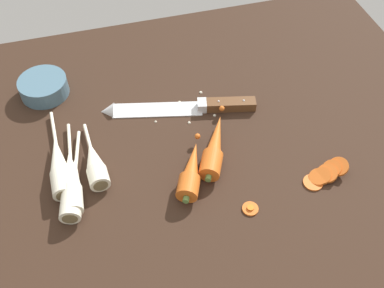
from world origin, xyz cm
name	(u,v)px	position (x,y,z in cm)	size (l,w,h in cm)	color
ground_plane	(190,148)	(0.00, 0.00, -2.00)	(120.00, 90.00, 4.00)	#332116
chefs_knife	(176,108)	(-0.38, 9.90, 0.65)	(34.56, 11.16, 4.18)	silver
whole_carrot	(214,147)	(4.05, -4.46, 2.10)	(10.68, 18.46, 4.20)	#D6601E
whole_carrot_second	(191,171)	(-2.15, -9.11, 2.10)	(9.07, 15.70, 4.20)	#D6601E
parsnip_front	(71,180)	(-24.97, -4.77, 1.98)	(4.68, 23.05, 4.00)	silver
parsnip_mid_left	(59,165)	(-26.92, -0.56, 1.98)	(4.42, 23.56, 4.00)	silver
parsnip_mid_right	(73,187)	(-24.80, -6.52, 1.98)	(6.34, 21.86, 4.00)	silver
parsnip_back	(95,164)	(-20.03, -2.10, 1.98)	(4.64, 17.63, 4.00)	silver
carrot_slice_stack	(326,174)	(23.46, -16.02, 0.97)	(9.83, 5.33, 3.30)	#D6601E
carrot_slice_stray_near	(250,208)	(6.62, -19.15, 0.36)	(3.10, 3.10, 0.70)	#D6601E
prep_bowl	(43,86)	(-28.35, 23.18, 2.15)	(11.00, 11.00, 4.00)	slate
mince_crumbs	(196,106)	(4.18, 9.34, 0.37)	(19.40, 9.21, 0.89)	silver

